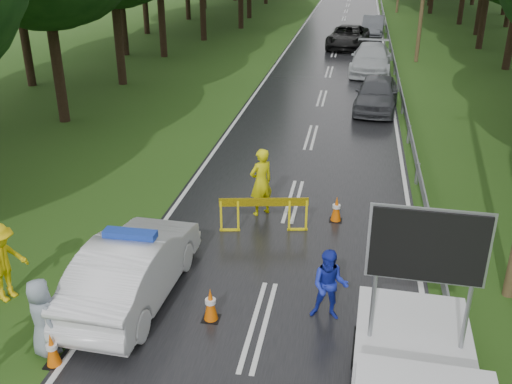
% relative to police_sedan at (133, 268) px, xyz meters
% --- Properties ---
extents(ground, '(160.00, 160.00, 0.00)m').
position_rel_police_sedan_xyz_m(ground, '(2.80, -0.48, -0.75)').
color(ground, '#234413').
rests_on(ground, ground).
extents(road, '(7.00, 140.00, 0.02)m').
position_rel_police_sedan_xyz_m(road, '(2.80, 29.52, -0.74)').
color(road, black).
rests_on(road, ground).
extents(guardrail, '(0.12, 60.06, 0.70)m').
position_rel_police_sedan_xyz_m(guardrail, '(6.50, 29.19, -0.20)').
color(guardrail, gray).
rests_on(guardrail, ground).
extents(police_sedan, '(1.74, 4.56, 1.63)m').
position_rel_police_sedan_xyz_m(police_sedan, '(0.00, 0.00, 0.00)').
color(police_sedan, silver).
rests_on(police_sedan, ground).
extents(barrier, '(2.31, 0.50, 0.97)m').
position_rel_police_sedan_xyz_m(barrier, '(2.23, 3.52, -0.01)').
color(barrier, yellow).
rests_on(barrier, ground).
extents(officer, '(0.84, 0.83, 1.96)m').
position_rel_police_sedan_xyz_m(officer, '(1.99, 4.52, 0.23)').
color(officer, yellow).
rests_on(officer, ground).
extents(civilian, '(0.78, 0.62, 1.56)m').
position_rel_police_sedan_xyz_m(civilian, '(4.16, 0.02, 0.03)').
color(civilian, '#1B2BB3').
rests_on(civilian, ground).
extents(bystander_left, '(1.02, 1.31, 1.79)m').
position_rel_police_sedan_xyz_m(bystander_left, '(-2.72, -0.50, 0.15)').
color(bystander_left, yellow).
rests_on(bystander_left, ground).
extents(bystander_right, '(0.92, 0.86, 1.58)m').
position_rel_police_sedan_xyz_m(bystander_right, '(-1.00, -1.98, 0.04)').
color(bystander_right, gray).
rests_on(bystander_right, ground).
extents(queue_car_first, '(2.20, 4.64, 1.53)m').
position_rel_police_sedan_xyz_m(queue_car_first, '(5.33, 15.87, 0.02)').
color(queue_car_first, '#393B40').
rests_on(queue_car_first, ground).
extents(queue_car_second, '(2.50, 5.57, 1.58)m').
position_rel_police_sedan_xyz_m(queue_car_second, '(5.14, 23.82, 0.05)').
color(queue_car_second, '#AFB3B7').
rests_on(queue_car_second, ground).
extents(queue_car_third, '(3.12, 5.79, 1.54)m').
position_rel_police_sedan_xyz_m(queue_car_third, '(3.60, 31.62, 0.03)').
color(queue_car_third, black).
rests_on(queue_car_third, ground).
extents(queue_car_fourth, '(1.86, 4.73, 1.53)m').
position_rel_police_sedan_xyz_m(queue_car_fourth, '(5.39, 37.62, 0.02)').
color(queue_car_fourth, '#46494E').
rests_on(queue_car_fourth, ground).
extents(cone_near_left, '(0.33, 0.33, 0.70)m').
position_rel_police_sedan_xyz_m(cone_near_left, '(-0.70, -2.30, -0.41)').
color(cone_near_left, black).
rests_on(cone_near_left, ground).
extents(cone_center, '(0.36, 0.36, 0.75)m').
position_rel_police_sedan_xyz_m(cone_center, '(1.80, -0.48, -0.38)').
color(cone_center, black).
rests_on(cone_center, ground).
extents(cone_far, '(0.35, 0.35, 0.75)m').
position_rel_police_sedan_xyz_m(cone_far, '(4.10, 4.45, -0.38)').
color(cone_far, black).
rests_on(cone_far, ground).
extents(cone_left_mid, '(0.32, 0.32, 0.67)m').
position_rel_police_sedan_xyz_m(cone_left_mid, '(0.06, 1.24, -0.42)').
color(cone_left_mid, black).
rests_on(cone_left_mid, ground).
extents(cone_right, '(0.32, 0.32, 0.67)m').
position_rel_police_sedan_xyz_m(cone_right, '(6.05, 2.51, -0.42)').
color(cone_right, black).
rests_on(cone_right, ground).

